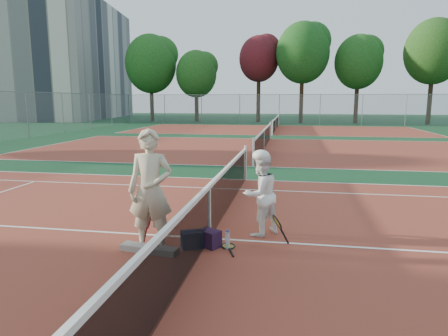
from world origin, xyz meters
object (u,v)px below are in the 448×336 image
object	(u,v)px
apartment_block	(73,62)
racket_black_held	(277,230)
player_b	(260,195)
net_main	(209,212)
sports_bag_purple	(209,238)
racket_spare	(228,246)
sports_bag_navy	(192,240)
racket_red	(149,230)
water_bottle	(227,241)
player_a	(150,190)

from	to	relation	value
apartment_block	racket_black_held	xyz separation A→B (m)	(29.22, -44.12, -7.23)
apartment_block	player_b	size ratio (longest dim) A/B	14.22
racket_black_held	net_main	bearing A→B (deg)	-31.53
racket_black_held	sports_bag_purple	size ratio (longest dim) A/B	1.48
apartment_block	sports_bag_purple	world-z (taller)	apartment_block
racket_spare	sports_bag_navy	size ratio (longest dim) A/B	1.64
racket_red	racket_spare	world-z (taller)	racket_red
apartment_block	racket_black_held	world-z (taller)	apartment_block
player_b	water_bottle	xyz separation A→B (m)	(-0.48, -0.85, -0.62)
racket_red	sports_bag_purple	bearing A→B (deg)	-23.62
apartment_block	racket_red	size ratio (longest dim) A/B	37.36
apartment_block	sports_bag_navy	distance (m)	52.97
apartment_block	racket_spare	bearing A→B (deg)	-57.37
net_main	water_bottle	xyz separation A→B (m)	(0.41, -0.46, -0.36)
player_a	racket_black_held	size ratio (longest dim) A/B	3.77
racket_spare	sports_bag_purple	world-z (taller)	sports_bag_purple
player_b	sports_bag_purple	distance (m)	1.29
net_main	racket_red	world-z (taller)	net_main
apartment_block	net_main	bearing A→B (deg)	-57.53
racket_red	sports_bag_navy	distance (m)	0.77
player_a	racket_spare	distance (m)	1.64
player_b	racket_red	world-z (taller)	player_b
sports_bag_navy	sports_bag_purple	xyz separation A→B (m)	(0.28, 0.09, 0.00)
racket_red	racket_black_held	xyz separation A→B (m)	(2.18, 0.43, -0.02)
racket_black_held	player_a	bearing A→B (deg)	-11.62
racket_red	water_bottle	size ratio (longest dim) A/B	1.96
apartment_block	water_bottle	world-z (taller)	apartment_block
racket_red	sports_bag_purple	world-z (taller)	racket_red
player_b	racket_spare	bearing A→B (deg)	12.52
racket_spare	water_bottle	bearing A→B (deg)	163.45
racket_red	racket_spare	size ratio (longest dim) A/B	0.98
player_a	racket_black_held	bearing A→B (deg)	8.62
player_a	water_bottle	world-z (taller)	player_a
player_a	racket_spare	xyz separation A→B (m)	(1.26, 0.29, -1.01)
sports_bag_purple	player_b	bearing A→B (deg)	44.18
net_main	racket_spare	bearing A→B (deg)	-41.65
player_a	apartment_block	bearing A→B (deg)	115.58
player_a	water_bottle	bearing A→B (deg)	2.84
sports_bag_navy	apartment_block	bearing A→B (deg)	122.00
net_main	apartment_block	bearing A→B (deg)	122.47
racket_spare	water_bottle	distance (m)	0.17
racket_red	water_bottle	distance (m)	1.37
sports_bag_navy	player_b	bearing A→B (deg)	38.77
sports_bag_navy	racket_red	bearing A→B (deg)	-175.49
racket_red	water_bottle	world-z (taller)	racket_red
apartment_block	racket_spare	xyz separation A→B (m)	(28.40, -44.36, -7.49)
racket_black_held	sports_bag_navy	xyz separation A→B (m)	(-1.43, -0.37, -0.13)
player_a	player_b	size ratio (longest dim) A/B	1.32
apartment_block	player_b	xyz separation A→B (m)	(28.89, -43.61, -6.73)
player_b	racket_black_held	distance (m)	0.79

